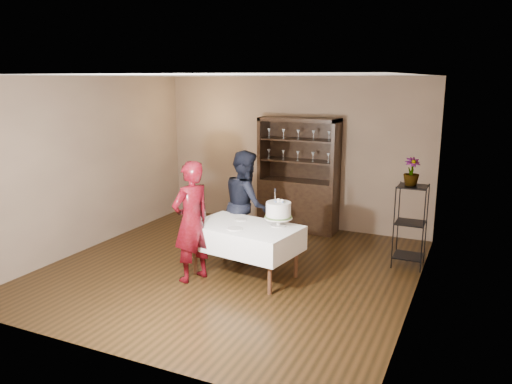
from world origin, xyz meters
TOP-DOWN VIEW (x-y plane):
  - floor at (0.00, 0.00)m, footprint 5.00×5.00m
  - ceiling at (0.00, 0.00)m, footprint 5.00×5.00m
  - back_wall at (0.00, 2.50)m, footprint 5.00×0.02m
  - wall_left at (-2.50, 0.00)m, footprint 0.02×5.00m
  - wall_right at (2.50, 0.00)m, footprint 0.02×5.00m
  - china_hutch at (0.20, 2.25)m, footprint 1.40×0.48m
  - plant_etagere at (2.28, 1.20)m, footprint 0.42×0.42m
  - cake_table at (0.29, -0.12)m, footprint 1.56×1.10m
  - woman at (-0.29, -0.53)m, footprint 0.57×0.69m
  - man at (-0.06, 0.63)m, footprint 0.95×1.00m
  - cake at (0.71, 0.05)m, footprint 0.43×0.43m
  - plate_near at (0.25, -0.32)m, footprint 0.26×0.26m
  - plate_far at (0.12, 0.09)m, footprint 0.22×0.22m
  - potted_plant at (2.24, 1.23)m, footprint 0.30×0.30m

SIDE VIEW (x-z plane):
  - floor at x=0.00m, z-range 0.00..0.00m
  - cake_table at x=0.29m, z-range 0.19..0.91m
  - plant_etagere at x=2.28m, z-range 0.05..1.25m
  - china_hutch at x=0.20m, z-range -0.34..1.66m
  - plate_near at x=0.25m, z-range 0.72..0.73m
  - plate_far at x=0.12m, z-range 0.72..0.73m
  - man at x=-0.06m, z-range 0.00..1.63m
  - woman at x=-0.29m, z-range 0.00..1.63m
  - cake at x=0.71m, z-range 0.67..1.19m
  - back_wall at x=0.00m, z-range 0.00..2.70m
  - wall_left at x=-2.50m, z-range 0.00..2.70m
  - wall_right at x=2.50m, z-range 0.00..2.70m
  - potted_plant at x=2.24m, z-range 1.19..1.58m
  - ceiling at x=0.00m, z-range 2.70..2.70m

